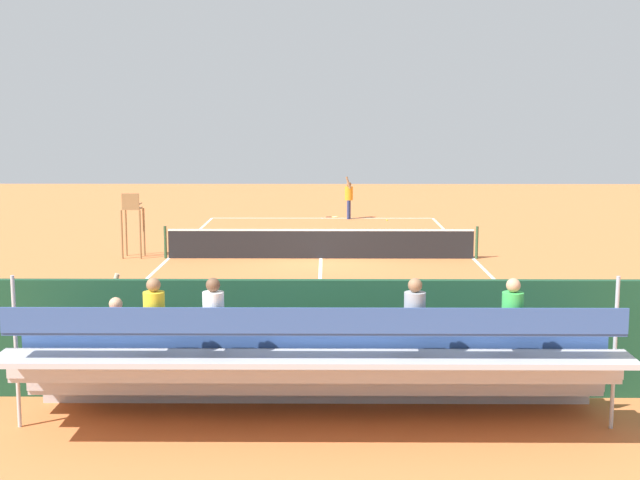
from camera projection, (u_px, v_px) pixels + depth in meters
ground_plane at (321, 258)px, 28.61m from camera, size 60.00×60.00×0.00m
court_line_markings at (321, 258)px, 28.65m from camera, size 10.10×22.20×0.01m
tennis_net at (321, 243)px, 28.54m from camera, size 10.30×0.10×1.07m
backdrop_wall at (316, 338)px, 14.62m from camera, size 18.00×0.16×2.00m
bleacher_stand at (312, 364)px, 13.27m from camera, size 9.06×2.40×2.48m
umpire_chair at (132, 218)px, 28.63m from camera, size 0.67×0.67×2.14m
courtside_bench at (430, 352)px, 15.39m from camera, size 1.80×0.40×0.93m
equipment_bag at (317, 375)px, 15.33m from camera, size 0.90×0.36×0.36m
tennis_player at (349, 196)px, 39.09m from camera, size 0.41×0.55×1.93m
tennis_racket at (334, 217)px, 39.87m from camera, size 0.58×0.36×0.03m
tennis_ball_near at (387, 220)px, 38.49m from camera, size 0.07×0.07×0.07m
line_judge at (115, 326)px, 15.38m from camera, size 0.45×0.56×1.93m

